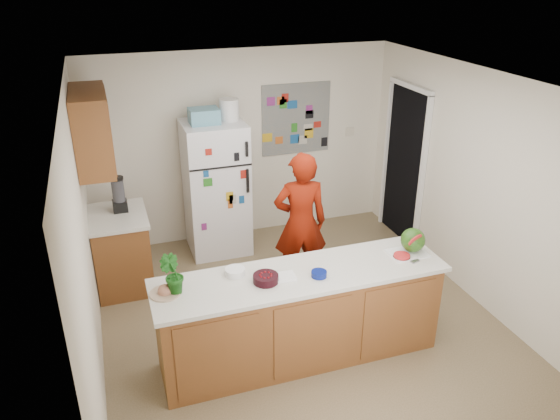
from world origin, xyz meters
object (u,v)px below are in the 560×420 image
object	(u,v)px
refrigerator	(216,188)
watermelon	(413,240)
person	(300,223)
cherry_bowl	(266,279)

from	to	relation	value
refrigerator	watermelon	size ratio (longest dim) A/B	7.30
person	cherry_bowl	world-z (taller)	person
cherry_bowl	person	bearing A→B (deg)	57.01
person	cherry_bowl	distance (m)	1.42
refrigerator	person	world-z (taller)	refrigerator
person	refrigerator	bearing A→B (deg)	-51.71
cherry_bowl	watermelon	bearing A→B (deg)	2.57
watermelon	cherry_bowl	bearing A→B (deg)	-177.43
person	watermelon	xyz separation A→B (m)	(0.72, -1.12, 0.23)
refrigerator	cherry_bowl	world-z (taller)	refrigerator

